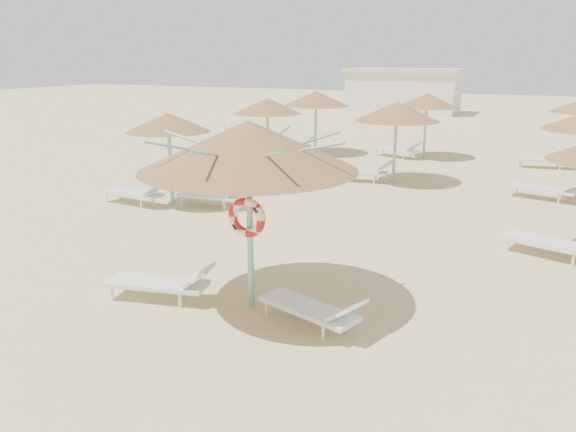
% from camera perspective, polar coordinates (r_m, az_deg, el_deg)
% --- Properties ---
extents(ground, '(120.00, 120.00, 0.00)m').
position_cam_1_polar(ground, '(9.98, -2.66, -8.67)').
color(ground, tan).
rests_on(ground, ground).
extents(main_palapa, '(3.55, 3.55, 3.18)m').
position_cam_1_polar(main_palapa, '(9.03, -4.04, 7.09)').
color(main_palapa, '#6EBFA0').
rests_on(main_palapa, ground).
extents(lounger_main_a, '(2.00, 0.98, 0.70)m').
position_cam_1_polar(lounger_main_a, '(10.14, -12.51, -6.59)').
color(lounger_main_a, silver).
rests_on(lounger_main_a, ground).
extents(lounger_main_b, '(1.92, 1.09, 0.67)m').
position_cam_1_polar(lounger_main_b, '(8.97, 2.68, -9.39)').
color(lounger_main_b, silver).
rests_on(lounger_main_b, ground).
extents(palapa_field, '(14.56, 13.50, 2.72)m').
position_cam_1_polar(palapa_field, '(19.38, 12.78, 10.13)').
color(palapa_field, '#6EBFA0').
rests_on(palapa_field, ground).
extents(service_hut, '(8.40, 4.40, 3.25)m').
position_cam_1_polar(service_hut, '(44.30, 11.66, 12.38)').
color(service_hut, silver).
rests_on(service_hut, ground).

